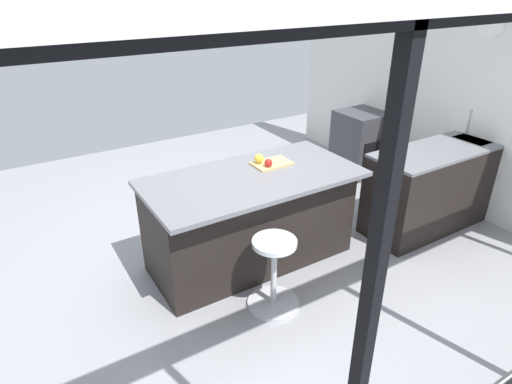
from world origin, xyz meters
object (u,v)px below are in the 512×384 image
object	(u,v)px
oven_range	(360,143)
apple_yellow	(259,158)
kitchen_island	(251,218)
cutting_board	(272,163)
apple_red	(268,163)
stool_by_window	(274,276)

from	to	relation	value
oven_range	apple_yellow	world-z (taller)	apple_yellow
kitchen_island	cutting_board	xyz separation A→B (m)	(-0.29, -0.08, 0.46)
kitchen_island	apple_red	size ratio (longest dim) A/B	25.95
kitchen_island	cutting_board	distance (m)	0.55
oven_range	apple_red	bearing A→B (deg)	24.90
apple_red	apple_yellow	size ratio (longest dim) A/B	0.86
apple_red	apple_yellow	world-z (taller)	apple_yellow
kitchen_island	stool_by_window	bearing A→B (deg)	74.84
apple_yellow	cutting_board	bearing A→B (deg)	152.07
oven_range	apple_yellow	bearing A→B (deg)	21.97
kitchen_island	cutting_board	size ratio (longest dim) A/B	5.41
oven_range	kitchen_island	distance (m)	2.60
oven_range	apple_yellow	xyz separation A→B (m)	(2.21, 0.89, 0.55)
kitchen_island	apple_red	world-z (taller)	apple_red
kitchen_island	stool_by_window	size ratio (longest dim) A/B	3.02
cutting_board	apple_yellow	size ratio (longest dim) A/B	4.10
apple_red	stool_by_window	bearing A→B (deg)	60.69
kitchen_island	apple_yellow	size ratio (longest dim) A/B	22.19
kitchen_island	cutting_board	world-z (taller)	cutting_board
stool_by_window	cutting_board	xyz separation A→B (m)	(-0.47, -0.76, 0.62)
cutting_board	apple_yellow	world-z (taller)	apple_yellow
stool_by_window	apple_red	bearing A→B (deg)	-119.31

